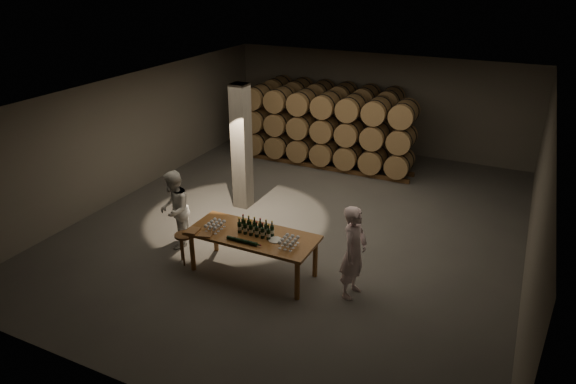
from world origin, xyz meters
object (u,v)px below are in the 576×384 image
at_px(person_man, 354,252).
at_px(person_woman, 174,209).
at_px(notebook_near, 205,235).
at_px(tasting_table, 253,239).
at_px(plate, 275,240).
at_px(bottle_cluster, 256,229).
at_px(stool, 184,239).

height_order(person_man, person_woman, person_man).
relative_size(notebook_near, person_man, 0.14).
relative_size(tasting_table, notebook_near, 10.03).
height_order(plate, notebook_near, notebook_near).
xyz_separation_m(bottle_cluster, stool, (-1.55, -0.28, -0.47)).
relative_size(bottle_cluster, plate, 2.71).
bearing_deg(person_man, tasting_table, 102.17).
bearing_deg(tasting_table, stool, -170.13).
bearing_deg(person_woman, stool, 22.08).
relative_size(notebook_near, person_woman, 0.15).
relative_size(bottle_cluster, stool, 1.10).
xyz_separation_m(tasting_table, person_man, (2.05, 0.17, 0.13)).
relative_size(stool, person_man, 0.36).
xyz_separation_m(tasting_table, notebook_near, (-0.81, -0.45, 0.12)).
relative_size(plate, stool, 0.41).
bearing_deg(bottle_cluster, notebook_near, -151.51).
distance_m(bottle_cluster, person_man, 1.99).
bearing_deg(stool, person_woman, 139.48).
distance_m(plate, person_man, 1.54).
distance_m(tasting_table, person_man, 2.06).
distance_m(notebook_near, person_woman, 1.49).
bearing_deg(person_woman, person_man, 61.25).
distance_m(person_man, person_woman, 4.16).
height_order(bottle_cluster, person_man, person_man).
distance_m(stool, person_man, 3.59).
height_order(bottle_cluster, notebook_near, bottle_cluster).
bearing_deg(tasting_table, person_man, 4.80).
height_order(tasting_table, plate, plate).
bearing_deg(tasting_table, notebook_near, -150.85).
xyz_separation_m(person_man, person_woman, (-4.16, 0.10, -0.04)).
xyz_separation_m(bottle_cluster, notebook_near, (-0.87, -0.47, -0.10)).
height_order(plate, person_woman, person_woman).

